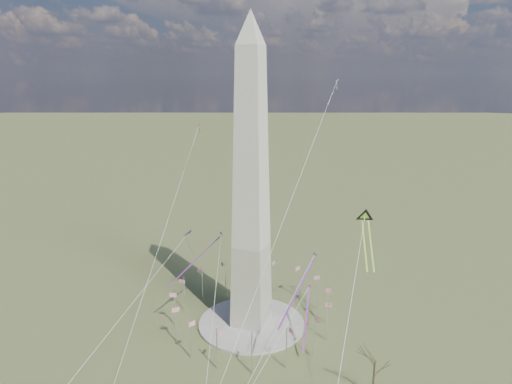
% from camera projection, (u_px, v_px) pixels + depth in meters
% --- Properties ---
extents(ground, '(2000.00, 2000.00, 0.00)m').
position_uv_depth(ground, '(251.00, 324.00, 155.29)').
color(ground, '#51582C').
rests_on(ground, ground).
extents(plaza, '(36.00, 36.00, 0.80)m').
position_uv_depth(plaza, '(251.00, 323.00, 155.18)').
color(plaza, '#B6B2A6').
rests_on(plaza, ground).
extents(washington_monument, '(15.56, 15.56, 100.00)m').
position_uv_depth(washington_monument, '(251.00, 188.00, 143.23)').
color(washington_monument, '#A69F8B').
rests_on(washington_monument, plaza).
extents(flagpole_ring, '(54.40, 54.40, 13.00)m').
position_uv_depth(flagpole_ring, '(251.00, 305.00, 153.46)').
color(flagpole_ring, white).
rests_on(flagpole_ring, ground).
extents(tree_near, '(9.14, 9.14, 15.99)m').
position_uv_depth(tree_near, '(375.00, 360.00, 117.30)').
color(tree_near, '#403027').
rests_on(tree_near, ground).
extents(kite_delta_black, '(9.47, 18.23, 14.86)m').
position_uv_depth(kite_delta_black, '(365.00, 220.00, 143.89)').
color(kite_delta_black, black).
rests_on(kite_delta_black, ground).
extents(kite_diamond_purple, '(2.55, 3.69, 10.84)m').
position_uv_depth(kite_diamond_purple, '(188.00, 236.00, 168.32)').
color(kite_diamond_purple, '#461A76').
rests_on(kite_diamond_purple, ground).
extents(kite_streamer_left, '(5.58, 22.31, 15.44)m').
position_uv_depth(kite_streamer_left, '(303.00, 279.00, 133.43)').
color(kite_streamer_left, red).
rests_on(kite_streamer_left, ground).
extents(kite_streamer_mid, '(12.18, 19.41, 14.96)m').
position_uv_depth(kite_streamer_mid, '(203.00, 252.00, 153.22)').
color(kite_streamer_mid, red).
rests_on(kite_streamer_mid, ground).
extents(kite_streamer_right, '(4.81, 19.20, 13.28)m').
position_uv_depth(kite_streamer_right, '(307.00, 310.00, 144.88)').
color(kite_streamer_right, red).
rests_on(kite_streamer_right, ground).
extents(kite_small_red, '(1.61, 1.42, 4.25)m').
position_uv_depth(kite_small_red, '(199.00, 126.00, 188.60)').
color(kite_small_red, red).
rests_on(kite_small_red, ground).
extents(kite_small_white, '(1.53, 1.51, 4.39)m').
position_uv_depth(kite_small_white, '(337.00, 82.00, 173.26)').
color(kite_small_white, silver).
rests_on(kite_small_white, ground).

